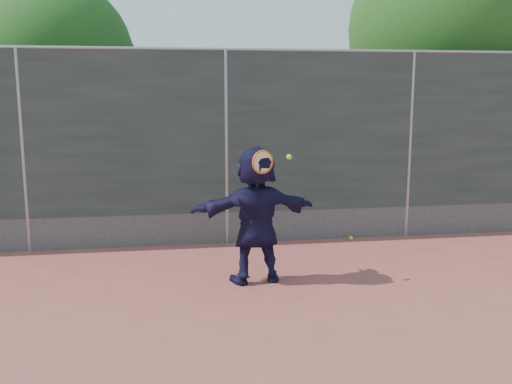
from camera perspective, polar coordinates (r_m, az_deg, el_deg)
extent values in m
plane|color=#9E4C42|center=(5.85, 0.83, -14.04)|extent=(80.00, 80.00, 0.00)
imported|color=#151233|center=(7.12, 0.00, -2.28)|extent=(1.65, 0.69, 1.73)
sphere|color=#A8D42F|center=(9.39, 9.49, -4.57)|extent=(0.07, 0.07, 0.07)
cube|color=#38423D|center=(8.83, -2.99, 5.94)|extent=(20.00, 0.04, 2.50)
cube|color=slate|center=(9.06, -2.90, -3.57)|extent=(20.00, 0.03, 0.50)
cylinder|color=gray|center=(8.82, -3.07, 14.06)|extent=(20.00, 0.05, 0.05)
cylinder|color=gray|center=(9.05, -22.27, 3.71)|extent=(0.06, 0.06, 3.00)
cylinder|color=gray|center=(8.85, -2.98, 4.32)|extent=(0.06, 0.06, 3.00)
cylinder|color=gray|center=(9.63, 15.13, 4.46)|extent=(0.06, 0.06, 3.00)
torus|color=#CE5F13|center=(6.81, 0.68, 3.01)|extent=(0.28, 0.13, 0.29)
cylinder|color=beige|center=(6.81, 0.68, 3.01)|extent=(0.23, 0.10, 0.25)
cylinder|color=black|center=(6.85, 0.23, 1.37)|extent=(0.08, 0.13, 0.33)
sphere|color=#A8D42F|center=(6.94, 3.33, 3.51)|extent=(0.07, 0.07, 0.07)
cylinder|color=#382314|center=(12.27, 17.36, 4.56)|extent=(0.28, 0.28, 2.60)
sphere|color=#23561C|center=(12.28, 17.94, 15.25)|extent=(3.60, 3.60, 3.60)
sphere|color=#23561C|center=(12.75, 20.41, 13.28)|extent=(2.52, 2.52, 2.52)
cylinder|color=#382314|center=(12.01, -18.91, 3.41)|extent=(0.28, 0.28, 2.20)
sphere|color=#23561C|center=(11.96, -19.45, 12.60)|extent=(3.00, 3.00, 3.00)
sphere|color=#23561C|center=(12.05, -16.33, 11.31)|extent=(2.10, 2.10, 2.10)
cone|color=#387226|center=(9.00, -1.23, -4.43)|extent=(0.03, 0.03, 0.26)
cone|color=#387226|center=(9.06, 0.64, -4.21)|extent=(0.03, 0.03, 0.30)
cone|color=#387226|center=(8.95, -3.44, -4.67)|extent=(0.03, 0.03, 0.22)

